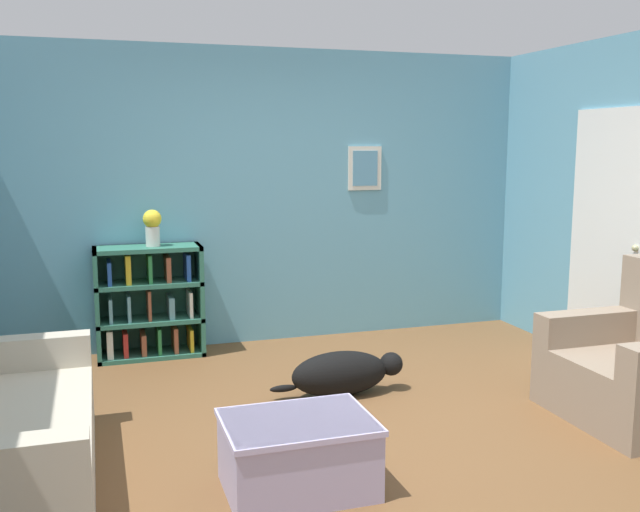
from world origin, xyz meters
name	(u,v)px	position (x,y,z in m)	size (l,w,h in m)	color
ground_plane	(339,432)	(0.00, 0.00, 0.00)	(14.00, 14.00, 0.00)	brown
wall_back	(257,197)	(0.00, 2.25, 1.30)	(5.60, 0.13, 2.60)	#609EB7
bookshelf	(149,303)	(-0.99, 2.02, 0.45)	(0.88, 0.35, 0.94)	#2D6B56
coffee_table	(298,452)	(-0.45, -0.63, 0.20)	(0.77, 0.57, 0.38)	#ADA3CC
dog	(343,373)	(0.24, 0.62, 0.16)	(0.98, 0.29, 0.32)	black
vase	(152,226)	(-0.94, 2.00, 1.11)	(0.15, 0.15, 0.30)	silver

